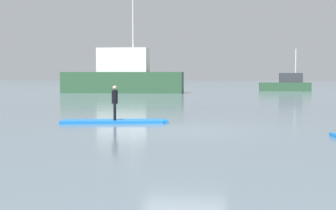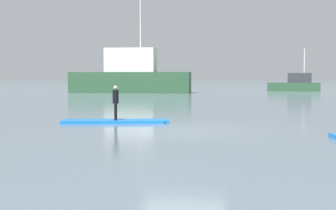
# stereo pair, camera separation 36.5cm
# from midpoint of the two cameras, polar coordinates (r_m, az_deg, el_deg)

# --- Properties ---
(ground_plane) EXTENTS (240.00, 240.00, 0.00)m
(ground_plane) POSITION_cam_midpoint_polar(r_m,az_deg,el_deg) (13.85, 1.17, -3.13)
(ground_plane) COLOR slate
(paddleboard_near) EXTENTS (3.72, 1.59, 0.10)m
(paddleboard_near) POSITION_cam_midpoint_polar(r_m,az_deg,el_deg) (16.13, -7.22, -2.01)
(paddleboard_near) COLOR blue
(paddleboard_near) RESTS_ON ground
(paddler_child_solo) EXTENTS (0.25, 0.40, 1.20)m
(paddler_child_solo) POSITION_cam_midpoint_polar(r_m,az_deg,el_deg) (16.08, -7.19, 0.54)
(paddler_child_solo) COLOR black
(paddler_child_solo) RESTS_ON paddleboard_near
(fishing_boat_white_large) EXTENTS (11.18, 3.10, 8.89)m
(fishing_boat_white_large) POSITION_cam_midpoint_polar(r_m,az_deg,el_deg) (43.04, -5.78, 3.55)
(fishing_boat_white_large) COLOR #2D5638
(fishing_boat_white_large) RESTS_ON ground
(motor_boat_small_navy) EXTENTS (5.10, 1.43, 4.30)m
(motor_boat_small_navy) POSITION_cam_midpoint_polar(r_m,az_deg,el_deg) (48.83, 14.09, 2.45)
(motor_boat_small_navy) COLOR #2D5638
(motor_boat_small_navy) RESTS_ON ground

